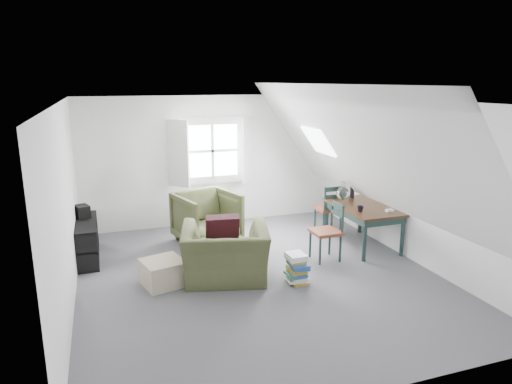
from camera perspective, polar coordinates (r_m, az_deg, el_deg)
name	(u,v)px	position (r m, az deg, el deg)	size (l,w,h in m)	color
floor	(259,276)	(6.75, 0.33, -10.46)	(5.50, 5.50, 0.00)	#535258
ceiling	(259,101)	(6.16, 0.36, 11.26)	(5.50, 5.50, 0.00)	white
wall_back	(212,161)	(8.92, -5.51, 3.91)	(5.00, 5.00, 0.00)	white
wall_front	(367,267)	(3.97, 13.73, -9.15)	(5.00, 5.00, 0.00)	white
wall_left	(65,209)	(6.02, -22.75, -1.95)	(5.50, 5.50, 0.00)	white
wall_right	(409,180)	(7.52, 18.64, 1.39)	(5.50, 5.50, 0.00)	white
slope_left	(142,162)	(5.91, -14.01, 3.67)	(5.50, 5.50, 0.00)	white
slope_right	(358,150)	(6.89, 12.65, 5.15)	(5.50, 5.50, 0.00)	white
dormer_window	(213,151)	(8.82, -5.42, 5.12)	(1.71, 0.35, 1.30)	white
skylight	(318,141)	(8.02, 7.80, 6.32)	(0.55, 0.75, 0.04)	white
armchair_near	(226,279)	(6.67, -3.80, -10.80)	(1.19, 1.04, 0.78)	#3E4524
armchair_far	(208,242)	(8.14, -6.06, -6.20)	(0.96, 0.99, 0.90)	#3E4524
throw_pillow	(222,230)	(6.55, -4.24, -4.81)	(0.47, 0.13, 0.47)	#340E17
ottoman	(163,273)	(6.55, -11.52, -9.83)	(0.53, 0.53, 0.36)	tan
dining_table	(363,211)	(7.95, 13.25, -2.33)	(0.85, 1.42, 0.71)	black
demijohn	(343,193)	(8.18, 10.79, -0.09)	(0.23, 0.23, 0.32)	silver
vase_twigs	(352,190)	(8.39, 11.94, 0.26)	(0.08, 0.09, 0.65)	black
cup	(360,212)	(7.55, 12.88, -2.43)	(0.10, 0.10, 0.10)	black
paper_box	(389,211)	(7.67, 16.34, -2.24)	(0.12, 0.08, 0.04)	white
dining_chair_far	(329,208)	(8.51, 9.11, -1.99)	(0.43, 0.43, 0.92)	maroon
dining_chair_near	(328,230)	(7.27, 8.95, -4.77)	(0.43, 0.43, 0.92)	maroon
media_shelf	(84,243)	(7.70, -20.66, -6.00)	(0.41, 1.22, 0.63)	black
electronics_box	(82,212)	(7.85, -20.88, -2.32)	(0.19, 0.26, 0.21)	black
magazine_stack	(297,268)	(6.49, 5.14, -9.48)	(0.32, 0.38, 0.42)	#B29933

